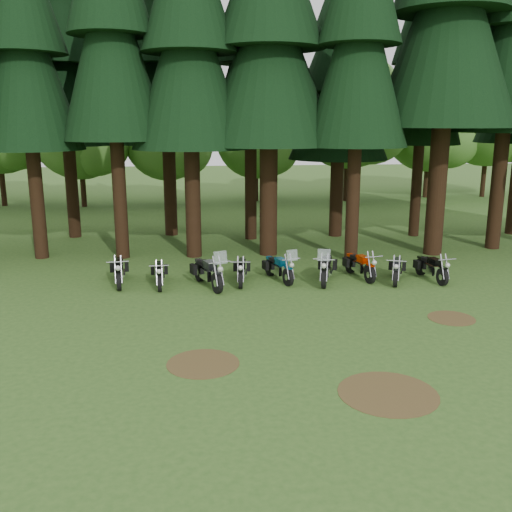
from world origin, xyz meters
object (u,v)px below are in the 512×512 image
Objects in this scene: motorcycle_0 at (119,271)px; motorcycle_7 at (397,270)px; motorcycle_6 at (360,266)px; motorcycle_3 at (241,271)px; motorcycle_8 at (431,268)px; motorcycle_2 at (208,273)px; motorcycle_1 at (159,274)px; motorcycle_5 at (326,269)px; motorcycle_4 at (279,269)px.

motorcycle_0 reaches higher than motorcycle_7.
motorcycle_3 is at bearing 170.10° from motorcycle_6.
motorcycle_8 is at bearing -24.42° from motorcycle_6.
motorcycle_0 is at bearing 146.69° from motorcycle_2.
motorcycle_0 is 1.10× the size of motorcycle_1.
motorcycle_1 is at bearing -20.49° from motorcycle_0.
motorcycle_5 is 1.07× the size of motorcycle_6.
motorcycle_0 is at bearing 168.38° from motorcycle_8.
motorcycle_5 reaches higher than motorcycle_7.
motorcycle_7 is (6.94, 0.01, -0.08)m from motorcycle_2.
motorcycle_4 is at bearing -165.31° from motorcycle_7.
motorcycle_3 is (4.43, -0.27, -0.03)m from motorcycle_0.
motorcycle_5 is at bearing -30.22° from motorcycle_4.
motorcycle_5 is 2.62m from motorcycle_7.
motorcycle_4 is at bearing 166.62° from motorcycle_8.
motorcycle_6 is at bearing -14.43° from motorcycle_2.
motorcycle_1 is 0.97× the size of motorcycle_8.
motorcycle_2 reaches higher than motorcycle_5.
motorcycle_1 is 0.86× the size of motorcycle_2.
motorcycle_0 is at bearing 167.32° from motorcycle_6.
motorcycle_4 is 0.93× the size of motorcycle_5.
motorcycle_7 is (5.71, -0.44, -0.00)m from motorcycle_3.
motorcycle_6 reaches higher than motorcycle_1.
motorcycle_4 is (1.40, 0.11, 0.02)m from motorcycle_3.
motorcycle_2 is (3.20, -0.72, 0.04)m from motorcycle_0.
motorcycle_3 is at bearing -167.05° from motorcycle_5.
motorcycle_7 is (8.67, -0.34, 0.01)m from motorcycle_1.
motorcycle_8 is (11.48, -0.67, -0.03)m from motorcycle_0.
motorcycle_5 is at bearing -10.30° from motorcycle_0.
motorcycle_3 is 1.40m from motorcycle_4.
motorcycle_5 is (7.53, -0.53, 0.02)m from motorcycle_0.
motorcycle_5 is at bearing -174.95° from motorcycle_6.
motorcycle_7 is at bearing -10.27° from motorcycle_0.
motorcycle_0 is 0.95× the size of motorcycle_2.
motorcycle_8 is at bearing -5.25° from motorcycle_1.
motorcycle_4 is at bearing -7.88° from motorcycle_0.
motorcycle_6 is at bearing -1.50° from motorcycle_1.
motorcycle_4 reaches higher than motorcycle_3.
motorcycle_3 and motorcycle_8 have the same top height.
motorcycle_3 is at bearing -162.51° from motorcycle_7.
motorcycle_4 reaches higher than motorcycle_1.
motorcycle_1 is at bearing -160.34° from motorcycle_7.
motorcycle_8 is (7.06, -0.40, 0.00)m from motorcycle_3.
motorcycle_8 is at bearing 23.63° from motorcycle_7.
motorcycle_3 is 7.07m from motorcycle_8.
motorcycle_7 is at bearing 13.86° from motorcycle_5.
motorcycle_5 reaches higher than motorcycle_4.
motorcycle_2 is (1.73, -0.35, 0.09)m from motorcycle_1.
motorcycle_2 reaches higher than motorcycle_4.
motorcycle_6 is (4.49, 0.16, 0.01)m from motorcycle_3.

